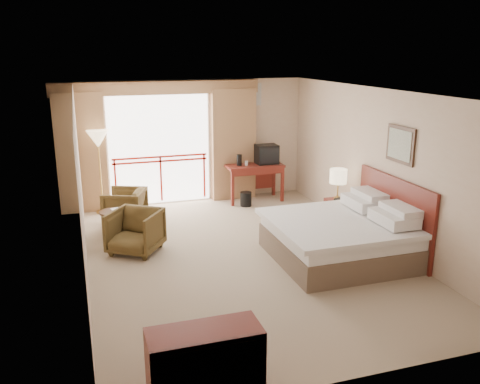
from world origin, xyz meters
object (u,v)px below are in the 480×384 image
object	(u,v)px
armchair_near	(136,252)
side_table	(113,220)
armchair_far	(126,223)
bed	(341,237)
tv	(267,154)
nightstand	(338,214)
table_lamp	(338,177)
desk	(253,172)
dresser	(205,364)
floor_lamp	(98,142)
wastebasket	(246,199)

from	to	relation	value
armchair_near	side_table	world-z (taller)	side_table
armchair_near	armchair_far	bearing A→B (deg)	124.56
bed	tv	xyz separation A→B (m)	(0.04, 3.60, 0.67)
bed	nightstand	world-z (taller)	bed
table_lamp	desk	distance (m)	2.48
side_table	dresser	world-z (taller)	dresser
nightstand	tv	size ratio (longest dim) A/B	1.17
armchair_far	side_table	distance (m)	0.88
nightstand	armchair_far	world-z (taller)	nightstand
armchair_far	floor_lamp	xyz separation A→B (m)	(-0.39, 0.84, 1.51)
side_table	armchair_far	bearing A→B (deg)	69.22
wastebasket	dresser	size ratio (longest dim) A/B	0.28
bed	nightstand	size ratio (longest dim) A/B	3.79
armchair_near	side_table	size ratio (longest dim) A/B	1.61
nightstand	wastebasket	size ratio (longest dim) A/B	1.79
nightstand	armchair_far	bearing A→B (deg)	160.07
bed	floor_lamp	xyz separation A→B (m)	(-3.60, 3.71, 1.13)
armchair_near	dresser	size ratio (longest dim) A/B	0.73
armchair_far	dresser	xyz separation A→B (m)	(0.25, -5.58, 0.37)
armchair_near	side_table	xyz separation A→B (m)	(-0.31, 0.82, 0.35)
armchair_near	floor_lamp	bearing A→B (deg)	133.41
bed	table_lamp	bearing A→B (deg)	64.81
armchair_far	dresser	distance (m)	5.60
wastebasket	dresser	xyz separation A→B (m)	(-2.39, -5.95, 0.21)
side_table	floor_lamp	xyz separation A→B (m)	(-0.10, 1.59, 1.16)
armchair_near	floor_lamp	size ratio (longest dim) A/B	0.46
desk	wastebasket	distance (m)	0.72
bed	dresser	distance (m)	4.01
side_table	floor_lamp	size ratio (longest dim) A/B	0.29
side_table	dresser	xyz separation A→B (m)	(0.54, -4.83, 0.02)
tv	armchair_near	bearing A→B (deg)	-129.33
bed	nightstand	distance (m)	1.49
table_lamp	armchair_near	size ratio (longest dim) A/B	0.71
tv	armchair_near	xyz separation A→B (m)	(-3.23, -2.30, -1.05)
table_lamp	dresser	world-z (taller)	table_lamp
wastebasket	armchair_far	distance (m)	2.67
desk	floor_lamp	xyz separation A→B (m)	(-3.34, 0.05, 0.86)
tv	floor_lamp	bearing A→B (deg)	-166.55
desk	floor_lamp	bearing A→B (deg)	175.07
wastebasket	bed	bearing A→B (deg)	-79.93
floor_lamp	wastebasket	bearing A→B (deg)	-8.88
dresser	tv	bearing A→B (deg)	62.93
side_table	floor_lamp	world-z (taller)	floor_lamp
desk	side_table	size ratio (longest dim) A/B	2.54
table_lamp	side_table	distance (m)	4.27
bed	side_table	size ratio (longest dim) A/B	4.21
floor_lamp	dresser	size ratio (longest dim) A/B	1.57
table_lamp	wastebasket	size ratio (longest dim) A/B	1.84
nightstand	bed	bearing A→B (deg)	-114.24
bed	floor_lamp	world-z (taller)	floor_lamp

